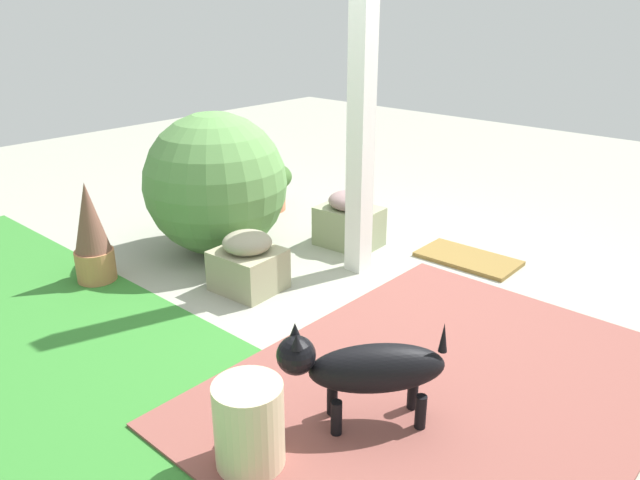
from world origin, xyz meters
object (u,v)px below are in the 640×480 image
at_px(porch_pillar, 362,82).
at_px(stone_planter_nearest, 349,220).
at_px(terracotta_pot_broad, 268,183).
at_px(round_shrub, 216,184).
at_px(ceramic_urn, 249,426).
at_px(dog, 365,368).
at_px(terracotta_pot_spiky, 91,235).
at_px(stone_planter_mid, 248,263).
at_px(doormat, 468,259).

relative_size(porch_pillar, stone_planter_nearest, 5.32).
relative_size(stone_planter_nearest, terracotta_pot_broad, 1.12).
distance_m(round_shrub, ceramic_urn, 2.39).
bearing_deg(dog, porch_pillar, -50.51).
xyz_separation_m(dog, ceramic_urn, (0.18, 0.51, -0.10)).
relative_size(terracotta_pot_spiky, dog, 1.08).
relative_size(stone_planter_nearest, ceramic_urn, 1.26).
bearing_deg(porch_pillar, ceramic_urn, 116.22).
bearing_deg(ceramic_urn, round_shrub, -36.33).
bearing_deg(stone_planter_mid, terracotta_pot_broad, -48.19).
bearing_deg(dog, doormat, -73.77).
bearing_deg(doormat, porch_pillar, 51.66).
distance_m(terracotta_pot_broad, ceramic_urn, 3.29).
bearing_deg(dog, round_shrub, -23.01).
bearing_deg(round_shrub, dog, 156.99).
bearing_deg(stone_planter_mid, porch_pillar, -114.32).
height_order(stone_planter_mid, dog, dog).
xyz_separation_m(dog, doormat, (0.57, -1.97, -0.28)).
bearing_deg(stone_planter_mid, doormat, -121.43).
height_order(round_shrub, terracotta_pot_broad, round_shrub).
bearing_deg(dog, stone_planter_mid, -22.43).
distance_m(terracotta_pot_spiky, dog, 2.29).
xyz_separation_m(stone_planter_nearest, doormat, (-0.85, -0.34, -0.19)).
relative_size(round_shrub, doormat, 1.48).
distance_m(round_shrub, dog, 2.28).
bearing_deg(terracotta_pot_spiky, doormat, -130.87).
relative_size(stone_planter_mid, ceramic_urn, 1.12).
relative_size(dog, doormat, 0.90).
bearing_deg(dog, ceramic_urn, 70.22).
bearing_deg(porch_pillar, stone_planter_mid, 65.68).
bearing_deg(terracotta_pot_spiky, porch_pillar, -132.04).
relative_size(terracotta_pot_broad, doormat, 0.61).
distance_m(stone_planter_mid, dog, 1.54).
xyz_separation_m(porch_pillar, terracotta_pot_broad, (1.42, -0.49, -1.05)).
bearing_deg(stone_planter_mid, stone_planter_nearest, -89.79).
bearing_deg(terracotta_pot_spiky, round_shrub, -102.54).
distance_m(porch_pillar, terracotta_pot_broad, 1.83).
bearing_deg(porch_pillar, terracotta_pot_broad, -18.83).
distance_m(stone_planter_mid, doormat, 1.63).
height_order(stone_planter_nearest, doormat, stone_planter_nearest).
bearing_deg(terracotta_pot_spiky, terracotta_pot_broad, -83.14).
relative_size(porch_pillar, terracotta_pot_broad, 5.95).
xyz_separation_m(round_shrub, terracotta_pot_spiky, (0.20, 0.90, -0.20)).
relative_size(stone_planter_nearest, dog, 0.76).
bearing_deg(stone_planter_nearest, stone_planter_mid, 90.21).
distance_m(porch_pillar, stone_planter_mid, 1.37).
bearing_deg(round_shrub, terracotta_pot_spiky, 77.46).
distance_m(stone_planter_mid, ceramic_urn, 1.65).
height_order(stone_planter_nearest, ceramic_urn, stone_planter_nearest).
xyz_separation_m(terracotta_pot_broad, dog, (-2.51, 1.81, 0.05)).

